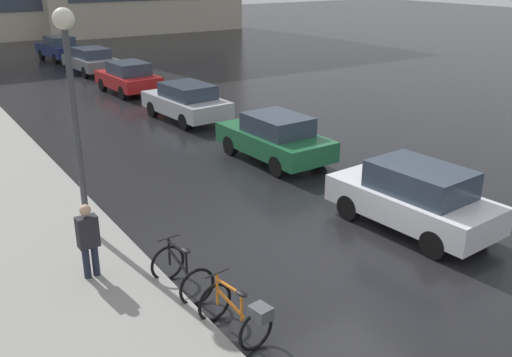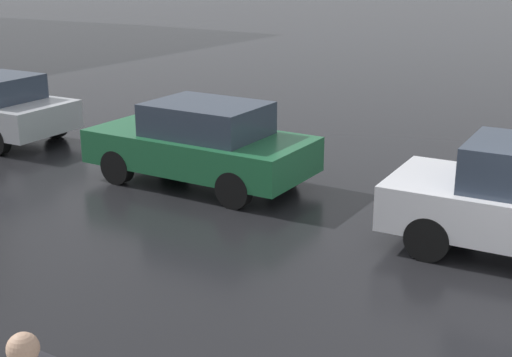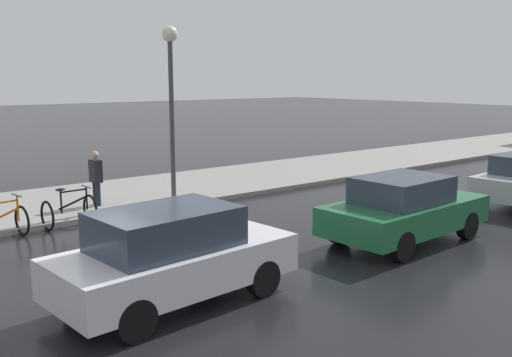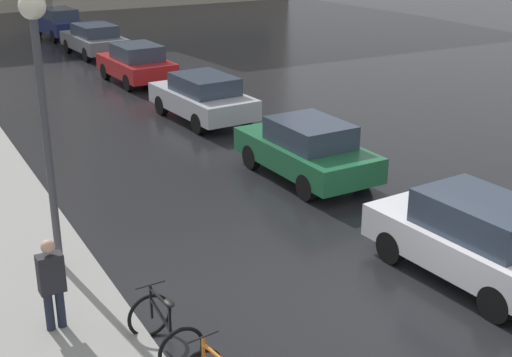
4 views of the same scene
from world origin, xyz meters
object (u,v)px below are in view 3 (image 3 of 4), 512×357
at_px(streetlamp, 171,79).
at_px(car_white, 172,255).
at_px(bicycle_second, 69,211).
at_px(car_green, 404,209).
at_px(pedestrian, 96,177).

bearing_deg(streetlamp, car_white, -30.55).
relative_size(bicycle_second, car_green, 0.29).
height_order(bicycle_second, car_green, car_green).
xyz_separation_m(car_white, streetlamp, (-6.61, 3.90, 2.83)).
bearing_deg(pedestrian, bicycle_second, -43.95).
distance_m(bicycle_second, car_green, 8.14).
bearing_deg(bicycle_second, pedestrian, 136.05).
distance_m(car_white, pedestrian, 7.41).
bearing_deg(pedestrian, car_white, -13.72).
distance_m(bicycle_second, streetlamp, 4.78).
height_order(bicycle_second, pedestrian, pedestrian).
distance_m(bicycle_second, car_white, 5.89).
bearing_deg(streetlamp, bicycle_second, -77.59).
distance_m(car_white, car_green, 5.95).
height_order(bicycle_second, streetlamp, streetlamp).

